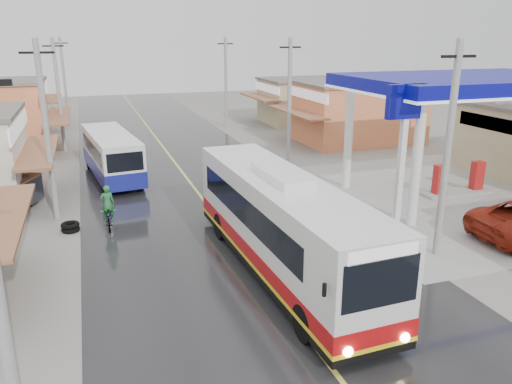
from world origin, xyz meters
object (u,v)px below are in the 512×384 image
coach_bus (281,224)px  tyre_stack (70,227)px  tricycle_far (10,184)px  second_bus (112,155)px  cyclist (108,214)px  tricycle_near (22,190)px

coach_bus → tyre_stack: size_ratio=15.18×
tricycle_far → second_bus: bearing=18.0°
tyre_stack → tricycle_far: bearing=119.8°
coach_bus → cyclist: bearing=129.1°
coach_bus → second_bus: bearing=106.5°
cyclist → tricycle_far: bearing=131.7°
coach_bus → tyre_stack: bearing=135.9°
tricycle_far → tyre_stack: tricycle_far is taller
second_bus → cyclist: 8.20m
cyclist → tyre_stack: bearing=176.8°
second_bus → tricycle_far: size_ratio=3.41×
coach_bus → tricycle_far: coach_bus is taller
cyclist → second_bus: bearing=85.5°
second_bus → tricycle_far: second_bus is taller
cyclist → tricycle_far: (-4.41, 4.98, 0.37)m
second_bus → tricycle_far: (-5.08, -3.15, -0.43)m
tricycle_near → tyre_stack: bearing=-37.2°
coach_bus → cyclist: coach_bus is taller
tricycle_near → tyre_stack: size_ratio=2.99×
tricycle_near → second_bus: bearing=65.6°
second_bus → cyclist: size_ratio=4.17×
coach_bus → tyre_stack: 9.78m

